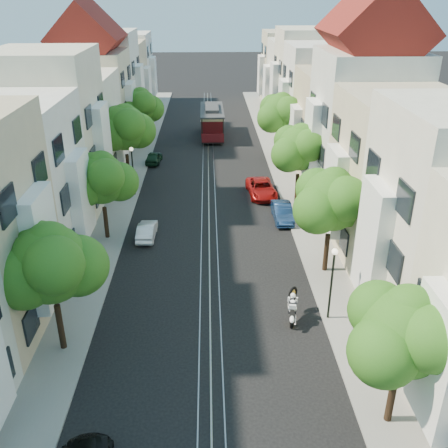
{
  "coord_description": "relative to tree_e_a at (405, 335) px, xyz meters",
  "views": [
    {
      "loc": [
        0.04,
        -17.78,
        16.06
      ],
      "look_at": [
        0.98,
        11.46,
        2.2
      ],
      "focal_mm": 40.0,
      "sensor_mm": 36.0,
      "label": 1
    }
  ],
  "objects": [
    {
      "name": "tree_e_b",
      "position": [
        0.0,
        12.0,
        0.34
      ],
      "size": [
        4.93,
        4.08,
        6.68
      ],
      "color": "black",
      "rests_on": "ground"
    },
    {
      "name": "rail_left",
      "position": [
        -7.81,
        31.02,
        -4.39
      ],
      "size": [
        0.06,
        80.0,
        0.02
      ],
      "primitive_type": "cube",
      "color": "gray",
      "rests_on": "ground"
    },
    {
      "name": "rail_right",
      "position": [
        -6.71,
        31.02,
        -4.39
      ],
      "size": [
        0.06,
        80.0,
        0.02
      ],
      "primitive_type": "cube",
      "color": "gray",
      "rests_on": "ground"
    },
    {
      "name": "cable_car",
      "position": [
        -6.76,
        43.75,
        -2.44
      ],
      "size": [
        2.75,
        8.61,
        3.3
      ],
      "rotation": [
        0.0,
        0.0,
        0.01
      ],
      "color": "black",
      "rests_on": "ground"
    },
    {
      "name": "sidewalk_west",
      "position": [
        -14.51,
        31.02,
        -4.34
      ],
      "size": [
        2.5,
        80.0,
        0.12
      ],
      "primitive_type": "cube",
      "color": "gray",
      "rests_on": "ground"
    },
    {
      "name": "lane_line",
      "position": [
        -7.26,
        31.02,
        -4.4
      ],
      "size": [
        0.08,
        80.0,
        0.01
      ],
      "primitive_type": "cube",
      "color": "tan",
      "rests_on": "ground"
    },
    {
      "name": "parked_car_e_mid",
      "position": [
        -1.66,
        19.74,
        -3.77
      ],
      "size": [
        1.39,
        3.85,
        1.26
      ],
      "primitive_type": "imported",
      "rotation": [
        0.0,
        0.0,
        0.01
      ],
      "color": "#0D2142",
      "rests_on": "ground"
    },
    {
      "name": "townhouses_east",
      "position": [
        4.61,
        30.94,
        0.79
      ],
      "size": [
        7.75,
        72.0,
        12.0
      ],
      "color": "beige",
      "rests_on": "ground"
    },
    {
      "name": "sportbike_rider",
      "position": [
        -2.91,
        7.03,
        -3.49
      ],
      "size": [
        0.78,
        2.12,
        1.63
      ],
      "rotation": [
        0.0,
        0.0,
        -0.17
      ],
      "color": "black",
      "rests_on": "ground"
    },
    {
      "name": "tree_w_c",
      "position": [
        -14.4,
        28.0,
        0.67
      ],
      "size": [
        5.13,
        4.28,
        7.09
      ],
      "color": "black",
      "rests_on": "ground"
    },
    {
      "name": "rail_slot",
      "position": [
        -7.26,
        31.02,
        -4.39
      ],
      "size": [
        0.06,
        80.0,
        0.02
      ],
      "primitive_type": "cube",
      "color": "gray",
      "rests_on": "ground"
    },
    {
      "name": "townhouses_west",
      "position": [
        -19.13,
        30.94,
        0.68
      ],
      "size": [
        7.75,
        72.0,
        11.76
      ],
      "color": "silver",
      "rests_on": "ground"
    },
    {
      "name": "sidewalk_east",
      "position": [
        -0.01,
        31.02,
        -4.34
      ],
      "size": [
        2.5,
        80.0,
        0.12
      ],
      "primitive_type": "cube",
      "color": "gray",
      "rests_on": "ground"
    },
    {
      "name": "lamp_east",
      "position": [
        -0.96,
        7.02,
        -1.55
      ],
      "size": [
        0.32,
        0.32,
        4.16
      ],
      "color": "black",
      "rests_on": "ground"
    },
    {
      "name": "ground",
      "position": [
        -7.26,
        31.02,
        -4.4
      ],
      "size": [
        200.0,
        200.0,
        0.0
      ],
      "primitive_type": "plane",
      "color": "black",
      "rests_on": "ground"
    },
    {
      "name": "tree_w_d",
      "position": [
        -14.4,
        39.0,
        0.2
      ],
      "size": [
        4.84,
        3.99,
        6.52
      ],
      "color": "black",
      "rests_on": "ground"
    },
    {
      "name": "tree_e_c",
      "position": [
        0.0,
        23.0,
        0.2
      ],
      "size": [
        4.84,
        3.99,
        6.52
      ],
      "color": "black",
      "rests_on": "ground"
    },
    {
      "name": "lamp_west",
      "position": [
        -13.56,
        25.02,
        -1.55
      ],
      "size": [
        0.32,
        0.32,
        4.16
      ],
      "color": "black",
      "rests_on": "ground"
    },
    {
      "name": "parked_car_e_far",
      "position": [
        -2.76,
        24.74,
        -3.74
      ],
      "size": [
        2.54,
        4.88,
        1.31
      ],
      "primitive_type": "imported",
      "rotation": [
        0.0,
        0.0,
        0.08
      ],
      "color": "#9B0F0E",
      "rests_on": "ground"
    },
    {
      "name": "parked_car_w_far",
      "position": [
        -12.77,
        33.86,
        -3.81
      ],
      "size": [
        1.64,
        3.53,
        1.17
      ],
      "primitive_type": "imported",
      "rotation": [
        0.0,
        0.0,
        3.06
      ],
      "color": "black",
      "rests_on": "ground"
    },
    {
      "name": "tree_e_a",
      "position": [
        0.0,
        0.0,
        0.0
      ],
      "size": [
        4.72,
        3.87,
        6.27
      ],
      "color": "black",
      "rests_on": "ground"
    },
    {
      "name": "parked_car_w_mid",
      "position": [
        -11.66,
        17.06,
        -3.84
      ],
      "size": [
        1.26,
        3.4,
        1.11
      ],
      "primitive_type": "imported",
      "rotation": [
        0.0,
        0.0,
        3.12
      ],
      "color": "silver",
      "rests_on": "ground"
    },
    {
      "name": "tree_w_a",
      "position": [
        -14.4,
        5.0,
        0.34
      ],
      "size": [
        4.93,
        4.08,
        6.68
      ],
      "color": "black",
      "rests_on": "ground"
    },
    {
      "name": "tree_w_b",
      "position": [
        -14.4,
        17.0,
        0.0
      ],
      "size": [
        4.72,
        3.87,
        6.27
      ],
      "color": "black",
      "rests_on": "ground"
    },
    {
      "name": "tree_e_d",
      "position": [
        0.0,
        34.0,
        0.47
      ],
      "size": [
        5.01,
        4.16,
        6.85
      ],
      "color": "black",
      "rests_on": "ground"
    }
  ]
}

